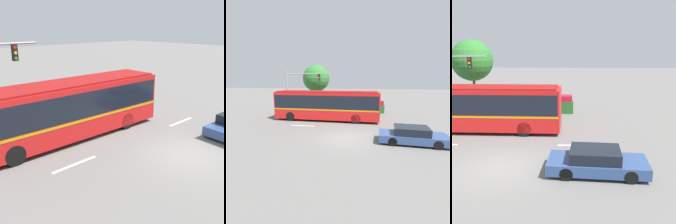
# 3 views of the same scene
# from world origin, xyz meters

# --- Properties ---
(ground_plane) EXTENTS (140.00, 140.00, 0.00)m
(ground_plane) POSITION_xyz_m (0.00, 0.00, 0.00)
(ground_plane) COLOR slate
(city_bus) EXTENTS (11.35, 2.77, 3.21)m
(city_bus) POSITION_xyz_m (-2.85, 5.77, 1.83)
(city_bus) COLOR red
(city_bus) RESTS_ON ground
(flowering_hedge) EXTENTS (10.15, 1.20, 1.61)m
(flowering_hedge) POSITION_xyz_m (-1.33, 11.21, 0.79)
(flowering_hedge) COLOR #286028
(flowering_hedge) RESTS_ON ground
(lane_stripe_near) EXTENTS (2.40, 0.16, 0.01)m
(lane_stripe_near) POSITION_xyz_m (3.92, 2.99, 0.01)
(lane_stripe_near) COLOR silver
(lane_stripe_near) RESTS_ON ground
(lane_stripe_mid) EXTENTS (2.40, 0.16, 0.01)m
(lane_stripe_mid) POSITION_xyz_m (-4.66, 2.93, 0.01)
(lane_stripe_mid) COLOR silver
(lane_stripe_mid) RESTS_ON ground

